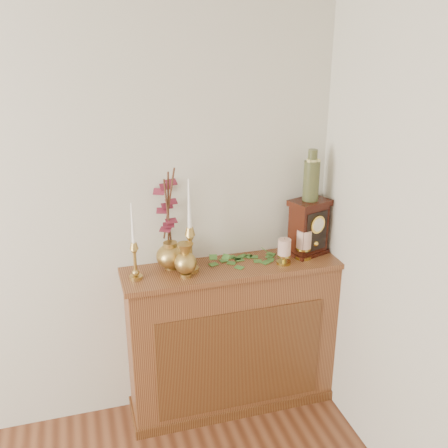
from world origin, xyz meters
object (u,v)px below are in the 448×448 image
object	(u,v)px
candlestick_center	(190,242)
ceramic_vase	(311,178)
candlestick_left	(135,255)
ginger_jar	(168,221)
mantel_clock	(309,228)
bud_vase	(186,261)

from	to	relation	value
candlestick_center	ceramic_vase	world-z (taller)	ceramic_vase
candlestick_left	ginger_jar	xyz separation A→B (m)	(0.20, 0.11, 0.12)
candlestick_left	mantel_clock	world-z (taller)	candlestick_left
candlestick_left	candlestick_center	xyz separation A→B (m)	(0.30, 0.01, 0.03)
bud_vase	ginger_jar	xyz separation A→B (m)	(-0.06, 0.17, 0.17)
candlestick_center	ginger_jar	size ratio (longest dim) A/B	0.90
ceramic_vase	candlestick_left	bearing A→B (deg)	-177.20
candlestick_left	mantel_clock	size ratio (longest dim) A/B	1.29
bud_vase	ginger_jar	bearing A→B (deg)	108.96
candlestick_left	bud_vase	size ratio (longest dim) A/B	2.20
bud_vase	ginger_jar	distance (m)	0.24
bud_vase	mantel_clock	distance (m)	0.76
candlestick_center	ginger_jar	world-z (taller)	ginger_jar
bud_vase	mantel_clock	xyz separation A→B (m)	(0.75, 0.10, 0.07)
candlestick_center	mantel_clock	bearing A→B (deg)	3.12
bud_vase	ceramic_vase	bearing A→B (deg)	7.79
mantel_clock	ceramic_vase	distance (m)	0.30
ginger_jar	ceramic_vase	distance (m)	0.83
candlestick_left	ginger_jar	size ratio (longest dim) A/B	0.72
candlestick_center	bud_vase	distance (m)	0.11
ginger_jar	mantel_clock	bearing A→B (deg)	-4.79
mantel_clock	bud_vase	bearing A→B (deg)	168.89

